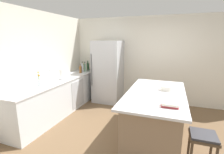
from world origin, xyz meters
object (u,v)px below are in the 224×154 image
Objects in this scene: bar_stool at (203,141)px; flower_vase at (39,81)px; vinegar_bottle at (85,67)px; cookbook_stack at (170,105)px; gin_bottle at (85,68)px; sink_faucet at (51,75)px; paper_towel_roll at (61,74)px; olive_oil_bottle at (83,68)px; wine_bottle at (88,66)px; kitchen_island at (155,115)px; whiskey_bottle at (80,69)px; soda_bottle at (82,68)px; mixing_bowl at (166,88)px; refrigerator at (108,72)px.

flower_vase reaches higher than bar_stool.
vinegar_bottle is at bearing 88.63° from flower_vase.
gin_bottle is at bearing 140.11° from cookbook_stack.
paper_towel_roll reaches higher than sink_faucet.
gin_bottle is (0.03, 1.21, -0.01)m from paper_towel_roll.
wine_bottle is at bearing 82.74° from olive_oil_bottle.
whiskey_bottle is (-2.41, 1.31, 0.55)m from kitchen_island.
wine_bottle is at bearing 85.30° from sink_faucet.
flower_vase is 1.72m from soda_bottle.
paper_towel_roll is at bearing 83.27° from flower_vase.
bar_stool is 3.93m from olive_oil_bottle.
bar_stool is 4.06m from vinegar_bottle.
wine_bottle is at bearing 148.85° from mixing_bowl.
mixing_bowl is (1.78, -1.38, 0.03)m from refrigerator.
gin_bottle is 1.08× the size of whiskey_bottle.
sink_faucet is 1.35× the size of mixing_bowl.
whiskey_bottle is (0.02, -0.20, -0.03)m from olive_oil_bottle.
refrigerator is 0.86m from whiskey_bottle.
cookbook_stack reaches higher than kitchen_island.
vinegar_bottle is (0.05, 2.00, 0.02)m from flower_vase.
refrigerator is 5.95× the size of soda_bottle.
flower_vase is 1.46× the size of mixing_bowl.
refrigerator is 0.84m from olive_oil_bottle.
soda_bottle is (-0.78, -0.21, 0.09)m from refrigerator.
cookbook_stack is at bearing -67.77° from kitchen_island.
paper_towel_roll is at bearing -92.33° from soda_bottle.
soda_bottle is at bearing 145.37° from bar_stool.
sink_faucet is at bearing 93.07° from flower_vase.
refrigerator reaches higher than wine_bottle.
gin_bottle is 1.33× the size of mixing_bowl.
refrigerator is 0.86m from vinegar_bottle.
paper_towel_roll is at bearing -90.04° from olive_oil_bottle.
flower_vase is 0.69m from paper_towel_roll.
gin_bottle is at bearing -178.38° from refrigerator.
kitchen_island is 2.32m from refrigerator.
olive_oil_bottle is (-0.03, -0.27, 0.00)m from wine_bottle.
whiskey_bottle is 3.31m from cookbook_stack.
flower_vase is 1.09× the size of vinegar_bottle.
bar_stool is 2.57× the size of cookbook_stack.
soda_bottle is at bearing 83.68° from sink_faucet.
whiskey_bottle is at bearing 151.51° from kitchen_island.
bar_stool is at bearing -39.00° from wine_bottle.
olive_oil_bottle is at bearing 89.96° from paper_towel_roll.
olive_oil_bottle is at bearing 153.80° from mixing_bowl.
wine_bottle reaches higher than gin_bottle.
bar_stool is at bearing -60.22° from mixing_bowl.
sink_faucet reaches higher than mixing_bowl.
sink_faucet is at bearing -96.32° from soda_bottle.
olive_oil_bottle is 2.90m from mixing_bowl.
olive_oil_bottle is at bearing -79.55° from vinegar_bottle.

